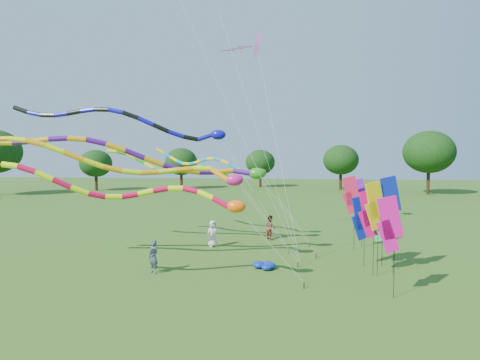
# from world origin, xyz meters

# --- Properties ---
(ground) EXTENTS (160.00, 160.00, 0.00)m
(ground) POSITION_xyz_m (0.00, 0.00, 0.00)
(ground) COLOR #275316
(ground) RESTS_ON ground
(tree_ring) EXTENTS (122.90, 118.34, 9.45)m
(tree_ring) POSITION_xyz_m (-1.14, -0.90, 5.45)
(tree_ring) COLOR #382314
(tree_ring) RESTS_ON ground
(tube_kite_red) EXTENTS (12.75, 2.53, 6.38)m
(tube_kite_red) POSITION_xyz_m (-4.15, -0.42, 4.41)
(tube_kite_red) COLOR black
(tube_kite_red) RESTS_ON ground
(tube_kite_orange) EXTENTS (16.45, 2.73, 7.74)m
(tube_kite_orange) POSITION_xyz_m (-6.06, 2.75, 5.60)
(tube_kite_orange) COLOR black
(tube_kite_orange) RESTS_ON ground
(tube_kite_purple) EXTENTS (17.07, 3.94, 7.82)m
(tube_kite_purple) POSITION_xyz_m (-5.14, 3.90, 5.85)
(tube_kite_purple) COLOR black
(tube_kite_purple) RESTS_ON ground
(tube_kite_blue) EXTENTS (16.55, 2.03, 9.69)m
(tube_kite_blue) POSITION_xyz_m (-7.03, 5.70, 8.00)
(tube_kite_blue) COLOR black
(tube_kite_blue) RESTS_ON ground
(tube_kite_cyan) EXTENTS (11.62, 4.20, 7.07)m
(tube_kite_cyan) POSITION_xyz_m (-3.12, 10.95, 5.38)
(tube_kite_cyan) COLOR black
(tube_kite_cyan) RESTS_ON ground
(tube_kite_green) EXTENTS (12.67, 2.10, 7.02)m
(tube_kite_green) POSITION_xyz_m (-4.95, 9.15, 5.12)
(tube_kite_green) COLOR black
(tube_kite_green) RESTS_ON ground
(delta_kite_high_c) EXTENTS (5.00, 4.94, 14.17)m
(delta_kite_high_c) POSITION_xyz_m (-0.24, 7.91, 13.12)
(delta_kite_high_c) COLOR black
(delta_kite_high_c) RESTS_ON ground
(banner_pole_blue_b) EXTENTS (1.16, 0.28, 5.12)m
(banner_pole_blue_b) POSITION_xyz_m (6.94, 3.07, 3.85)
(banner_pole_blue_b) COLOR black
(banner_pole_blue_b) RESTS_ON ground
(banner_pole_magenta_b) EXTENTS (1.16, 0.10, 4.43)m
(banner_pole_magenta_b) POSITION_xyz_m (5.89, 2.87, 3.17)
(banner_pole_magenta_b) COLOR black
(banner_pole_magenta_b) RESTS_ON ground
(banner_pole_orange) EXTENTS (1.09, 0.55, 4.86)m
(banner_pole_orange) POSITION_xyz_m (6.10, 2.69, 3.59)
(banner_pole_orange) COLOR black
(banner_pole_orange) RESTS_ON ground
(banner_pole_magenta_a) EXTENTS (1.16, 0.14, 4.45)m
(banner_pole_magenta_a) POSITION_xyz_m (6.08, -0.31, 3.19)
(banner_pole_magenta_a) COLOR black
(banner_pole_magenta_a) RESTS_ON ground
(banner_pole_violet) EXTENTS (1.16, 0.23, 4.59)m
(banner_pole_violet) POSITION_xyz_m (6.52, 9.23, 3.33)
(banner_pole_violet) COLOR black
(banner_pole_violet) RESTS_ON ground
(banner_pole_green) EXTENTS (1.11, 0.50, 3.81)m
(banner_pole_green) POSITION_xyz_m (6.78, 4.86, 2.56)
(banner_pole_green) COLOR black
(banner_pole_green) RESTS_ON ground
(banner_pole_blue_a) EXTENTS (1.12, 0.45, 3.96)m
(banner_pole_blue_a) POSITION_xyz_m (5.78, 4.50, 2.70)
(banner_pole_blue_a) COLOR black
(banner_pole_blue_a) RESTS_ON ground
(banner_pole_red) EXTENTS (1.16, 0.10, 4.80)m
(banner_pole_red) POSITION_xyz_m (5.87, 8.40, 3.54)
(banner_pole_red) COLOR black
(banner_pole_red) RESTS_ON ground
(blue_nylon_heap) EXTENTS (1.30, 1.37, 0.45)m
(blue_nylon_heap) POSITION_xyz_m (0.72, 3.80, 0.18)
(blue_nylon_heap) COLOR #0B279B
(blue_nylon_heap) RESTS_ON ground
(person_a) EXTENTS (1.03, 0.94, 1.76)m
(person_a) POSITION_xyz_m (-3.10, 8.24, 0.88)
(person_a) COLOR silver
(person_a) RESTS_ON ground
(person_b) EXTENTS (0.76, 0.70, 1.74)m
(person_b) POSITION_xyz_m (-5.12, 2.06, 0.87)
(person_b) COLOR #465063
(person_b) RESTS_ON ground
(person_c) EXTENTS (1.04, 1.08, 1.75)m
(person_c) POSITION_xyz_m (0.62, 11.00, 0.88)
(person_c) COLOR brown
(person_c) RESTS_ON ground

